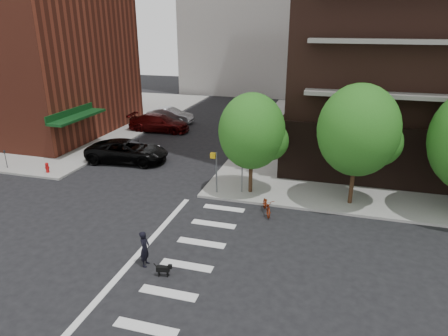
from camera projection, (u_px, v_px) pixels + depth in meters
ground at (126, 255)px, 18.52m from camera, size 120.00×120.00×0.00m
sidewalk_nw at (37, 114)px, 46.03m from camera, size 31.00×33.00×0.15m
crosswalk at (170, 263)px, 17.94m from camera, size 3.85×13.00×0.01m
midrise_nw at (1, 22)px, 36.93m from camera, size 21.40×15.50×20.00m
tree_a at (252, 131)px, 23.73m from camera, size 4.00×4.00×5.90m
tree_b at (358, 130)px, 22.00m from camera, size 4.50×4.50×6.65m
pedestrian_signal at (222, 166)px, 24.41m from camera, size 2.18×0.67×2.60m
fire_hydrant at (47, 167)px, 28.08m from camera, size 0.24×0.24×0.73m
parking_meter at (5, 157)px, 28.85m from camera, size 0.10×0.08×1.32m
parked_car_black at (127, 151)px, 30.49m from camera, size 3.44×6.43×1.72m
parked_car_maroon at (159, 123)px, 38.93m from camera, size 2.85×6.08×1.72m
parked_car_silver at (170, 115)px, 42.27m from camera, size 1.70×4.85×1.60m
scooter at (267, 205)px, 22.41m from camera, size 1.24×1.94×0.96m
dog_walker at (145, 249)px, 17.50m from camera, size 0.65×0.47×1.67m
dog at (164, 269)px, 16.88m from camera, size 0.69×0.29×0.58m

